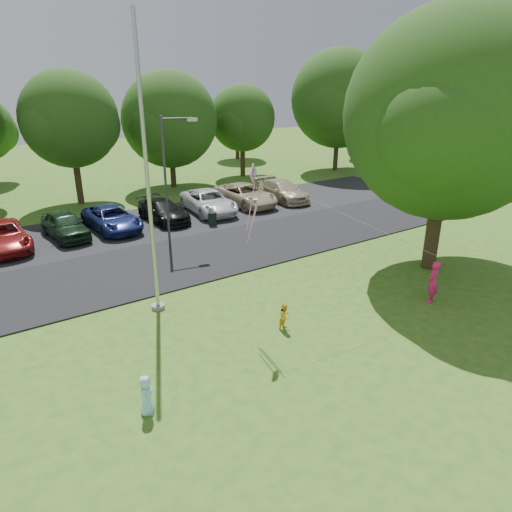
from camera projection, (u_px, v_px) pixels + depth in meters
ground at (319, 339)px, 14.95m from camera, size 120.00×120.00×0.00m
park_road at (193, 257)px, 21.88m from camera, size 60.00×6.00×0.06m
parking_strip at (143, 224)px, 26.88m from camera, size 42.00×7.00×0.06m
flagpole at (149, 199)px, 15.47m from camera, size 0.50×0.50×10.00m
street_lamp at (170, 170)px, 22.38m from camera, size 1.79×0.52×6.42m
trash_can at (212, 219)px, 26.58m from camera, size 0.51×0.51×0.81m
big_tree at (449, 120)px, 18.33m from camera, size 9.21×8.53×10.91m
tree_row at (111, 115)px, 32.43m from camera, size 64.35×11.94×10.88m
horizon_trees at (106, 124)px, 41.67m from camera, size 77.46×7.20×7.02m
parked_cars at (151, 211)px, 26.95m from camera, size 22.91×5.61×1.48m
woman at (433, 282)px, 17.16m from camera, size 0.72×0.64×1.66m
child_yellow at (285, 316)px, 15.41m from camera, size 0.54×0.47×0.94m
child_blue at (146, 395)px, 11.40m from camera, size 0.51×0.62×1.09m
kite at (259, 189)px, 14.33m from camera, size 6.72×2.79×3.66m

